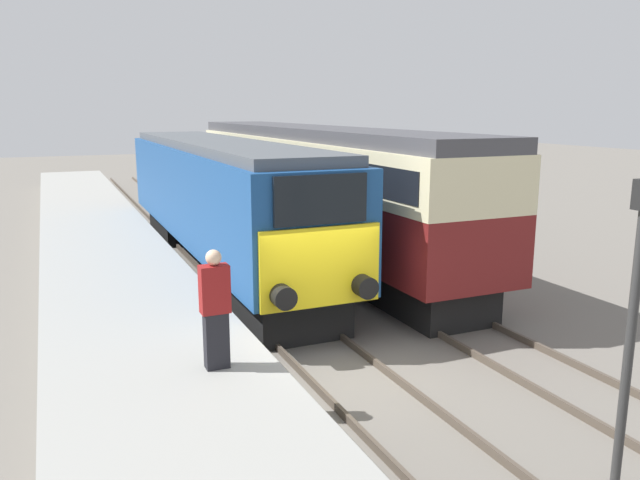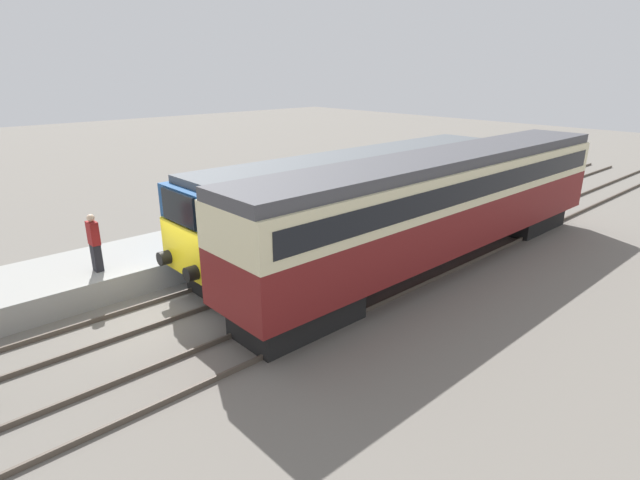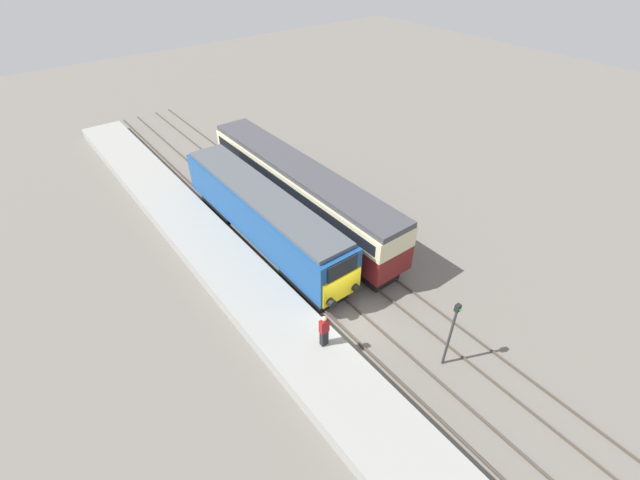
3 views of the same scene
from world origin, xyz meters
The scene contains 7 objects.
ground_plane centered at (0.00, 0.00, 0.00)m, with size 120.00×120.00×0.00m, color slate.
platform_left centered at (-3.30, 8.00, 0.42)m, with size 3.50×50.00×0.84m.
rails_near_track centered at (0.00, 5.00, 0.07)m, with size 1.51×60.00×0.14m.
rails_far_track centered at (3.40, 5.00, 0.07)m, with size 1.50×60.00×0.14m.
locomotive centered at (0.00, 8.52, 2.18)m, with size 2.70×15.83×3.85m.
passenger_carriage centered at (3.40, 9.31, 2.53)m, with size 2.75×18.07×4.19m.
person_on_platform centered at (-2.50, -0.88, 1.78)m, with size 0.44×0.26×1.87m.
Camera 2 is at (13.13, -5.61, 6.95)m, focal length 28.00 mm.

